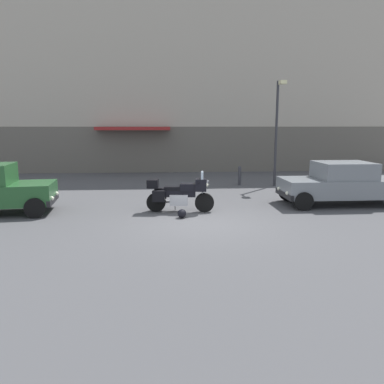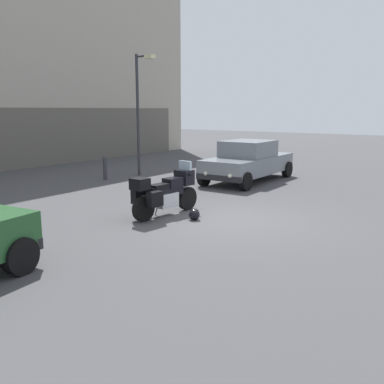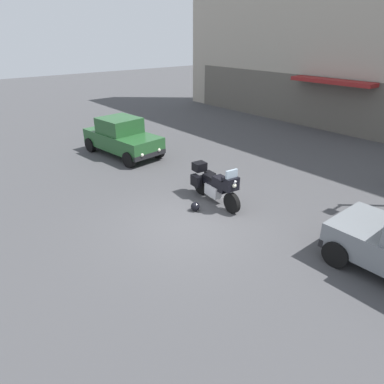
% 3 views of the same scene
% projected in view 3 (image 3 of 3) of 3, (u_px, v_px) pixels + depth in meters
% --- Properties ---
extents(ground_plane, '(80.00, 80.00, 0.00)m').
position_uv_depth(ground_plane, '(189.00, 225.00, 9.72)').
color(ground_plane, '#424244').
extents(motorcycle, '(2.26, 0.84, 1.36)m').
position_uv_depth(motorcycle, '(215.00, 184.00, 10.77)').
color(motorcycle, black).
rests_on(motorcycle, ground).
extents(helmet, '(0.28, 0.28, 0.28)m').
position_uv_depth(helmet, '(195.00, 206.00, 10.43)').
color(helmet, black).
rests_on(helmet, ground).
extents(car_hatchback_near, '(4.00, 2.18, 1.64)m').
position_uv_depth(car_hatchback_near, '(122.00, 137.00, 14.97)').
color(car_hatchback_near, '#235128').
rests_on(car_hatchback_near, ground).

